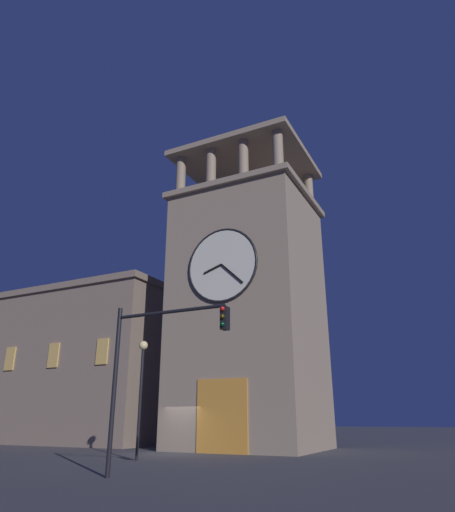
{
  "coord_description": "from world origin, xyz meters",
  "views": [
    {
      "loc": [
        -15.29,
        23.24,
        1.83
      ],
      "look_at": [
        -0.96,
        -5.14,
        13.01
      ],
      "focal_mm": 32.52,
      "sensor_mm": 36.0,
      "label": 1
    }
  ],
  "objects_px": {
    "clocktower": "(249,309)",
    "adjacent_wing_building": "(71,366)",
    "street_lamp": "(142,376)",
    "traffic_signal_far": "(151,355)"
  },
  "relations": [
    {
      "from": "clocktower",
      "to": "adjacent_wing_building",
      "type": "distance_m",
      "value": 17.29
    },
    {
      "from": "traffic_signal_far",
      "to": "street_lamp",
      "type": "bearing_deg",
      "value": -50.89
    },
    {
      "from": "traffic_signal_far",
      "to": "street_lamp",
      "type": "xyz_separation_m",
      "value": [
        4.8,
        -5.9,
        -0.06
      ]
    },
    {
      "from": "adjacent_wing_building",
      "to": "street_lamp",
      "type": "height_order",
      "value": "adjacent_wing_building"
    },
    {
      "from": "clocktower",
      "to": "street_lamp",
      "type": "xyz_separation_m",
      "value": [
        1.64,
        9.36,
        -5.06
      ]
    },
    {
      "from": "adjacent_wing_building",
      "to": "traffic_signal_far",
      "type": "distance_m",
      "value": 26.15
    },
    {
      "from": "traffic_signal_far",
      "to": "street_lamp",
      "type": "relative_size",
      "value": 1.02
    },
    {
      "from": "clocktower",
      "to": "adjacent_wing_building",
      "type": "bearing_deg",
      "value": -4.22
    },
    {
      "from": "adjacent_wing_building",
      "to": "street_lamp",
      "type": "bearing_deg",
      "value": 145.36
    },
    {
      "from": "traffic_signal_far",
      "to": "adjacent_wing_building",
      "type": "bearing_deg",
      "value": -39.32
    }
  ]
}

